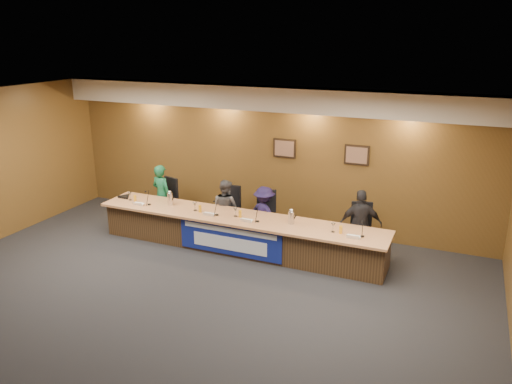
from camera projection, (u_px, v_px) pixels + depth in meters
floor at (177, 305)px, 8.22m from camera, size 10.00×10.00×0.00m
ceiling at (166, 111)px, 7.24m from camera, size 10.00×8.00×0.04m
wall_back at (268, 157)px, 11.23m from camera, size 10.00×0.04×3.20m
soffit at (264, 98)px, 10.60m from camera, size 10.00×0.50×0.50m
dais_body at (239, 234)px, 10.21m from camera, size 6.00×0.80×0.70m
dais_top at (237, 217)px, 10.06m from camera, size 6.10×0.95×0.05m
banner at (230, 240)px, 9.84m from camera, size 2.20×0.02×0.65m
banner_text_upper at (229, 231)px, 9.77m from camera, size 2.00×0.01×0.10m
banner_text_lower at (229, 244)px, 9.85m from camera, size 1.60×0.01×0.28m
wall_photo_left at (285, 148)px, 10.98m from camera, size 0.52×0.04×0.42m
wall_photo_right at (357, 155)px, 10.38m from camera, size 0.52×0.04×0.42m
panelist_a at (162, 195)px, 11.44m from camera, size 0.59×0.45×1.44m
panelist_b at (226, 208)px, 10.85m from camera, size 0.73×0.63×1.28m
panelist_c at (264, 215)px, 10.51m from camera, size 0.90×0.69×1.23m
panelist_d at (360, 225)px, 9.72m from camera, size 0.90×0.59×1.42m
office_chair_a at (165, 204)px, 11.60m from camera, size 0.60×0.60×0.08m
office_chair_b at (228, 213)px, 10.98m from camera, size 0.49×0.49×0.08m
office_chair_c at (266, 219)px, 10.64m from camera, size 0.61×0.61×0.08m
office_chair_d at (361, 234)px, 9.88m from camera, size 0.58×0.58×0.08m
nameplate_a at (137, 204)px, 10.65m from camera, size 0.24×0.08×0.10m
microphone_a at (149, 204)px, 10.71m from camera, size 0.07×0.07×0.02m
juice_glass_a at (135, 199)px, 10.88m from camera, size 0.06×0.06×0.15m
water_glass_a at (130, 196)px, 10.98m from camera, size 0.08×0.08×0.18m
nameplate_b at (208, 214)px, 10.04m from camera, size 0.24×0.08×0.10m
microphone_b at (217, 215)px, 10.10m from camera, size 0.07×0.07×0.02m
juice_glass_b at (200, 209)px, 10.26m from camera, size 0.06×0.06×0.15m
water_glass_b at (195, 206)px, 10.34m from camera, size 0.08×0.08×0.18m
nameplate_c at (246, 220)px, 9.71m from camera, size 0.24×0.08×0.10m
microphone_c at (257, 221)px, 9.75m from camera, size 0.07×0.07×0.02m
juice_glass_c at (240, 214)px, 9.97m from camera, size 0.06×0.06×0.15m
water_glass_c at (235, 212)px, 10.01m from camera, size 0.08×0.08×0.18m
nameplate_d at (353, 237)px, 8.93m from camera, size 0.24×0.08×0.10m
microphone_d at (362, 236)px, 9.03m from camera, size 0.07×0.07×0.02m
juice_glass_d at (341, 230)px, 9.17m from camera, size 0.06×0.06×0.15m
water_glass_d at (333, 228)px, 9.22m from camera, size 0.08×0.08×0.18m
carafe_left at (170, 199)px, 10.67m from camera, size 0.12×0.12×0.26m
carafe_right at (291, 218)px, 9.63m from camera, size 0.12×0.12×0.24m
speakerphone at (125, 197)px, 11.17m from camera, size 0.32×0.32×0.05m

